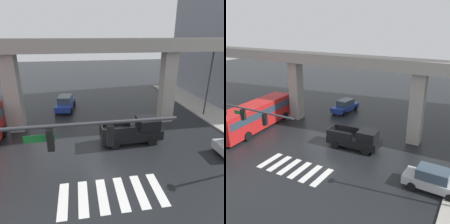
{
  "view_description": "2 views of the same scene",
  "coord_description": "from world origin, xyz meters",
  "views": [
    {
      "loc": [
        -1.57,
        -14.26,
        8.67
      ],
      "look_at": [
        1.29,
        2.62,
        2.18
      ],
      "focal_mm": 33.0,
      "sensor_mm": 36.0,
      "label": 1
    },
    {
      "loc": [
        12.68,
        -20.05,
        11.68
      ],
      "look_at": [
        -0.15,
        2.74,
        2.68
      ],
      "focal_mm": 42.18,
      "sensor_mm": 36.0,
      "label": 2
    }
  ],
  "objects": [
    {
      "name": "street_lamp_mid_block",
      "position": [
        12.34,
        5.5,
        4.56
      ],
      "size": [
        0.44,
        0.7,
        7.24
      ],
      "color": "#38383D",
      "rests_on": "ground"
    },
    {
      "name": "street_lamp_far_north",
      "position": [
        12.34,
        15.19,
        4.56
      ],
      "size": [
        0.44,
        0.7,
        7.24
      ],
      "color": "#38383D",
      "rests_on": "ground"
    },
    {
      "name": "ground_plane",
      "position": [
        0.0,
        0.0,
        0.0
      ],
      "size": [
        120.0,
        120.0,
        0.0
      ],
      "primitive_type": "plane",
      "color": "black"
    },
    {
      "name": "crosswalk_stripes",
      "position": [
        -0.0,
        -4.98,
        0.01
      ],
      "size": [
        6.05,
        2.8,
        0.01
      ],
      "color": "silver",
      "rests_on": "ground"
    },
    {
      "name": "pickup_truck",
      "position": [
        2.93,
        0.91,
        0.99
      ],
      "size": [
        5.16,
        2.21,
        2.08
      ],
      "color": "black",
      "rests_on": "ground"
    },
    {
      "name": "sedan_blue",
      "position": [
        -3.18,
        10.07,
        0.85
      ],
      "size": [
        2.39,
        4.5,
        1.72
      ],
      "color": "#1E3899",
      "rests_on": "ground"
    },
    {
      "name": "elevated_overpass",
      "position": [
        0.0,
        5.05,
        7.16
      ],
      "size": [
        55.84,
        2.25,
        8.33
      ],
      "color": "#9E9991",
      "rests_on": "ground"
    }
  ]
}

